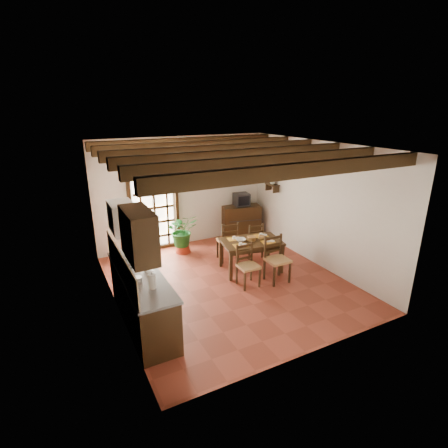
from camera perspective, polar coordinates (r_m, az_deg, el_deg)
ground_plane at (r=7.40m, az=0.74°, el=-9.47°), size 5.00×5.00×0.00m
room_shell at (r=6.74m, az=0.81°, el=4.26°), size 4.52×5.02×2.81m
ceiling_beams at (r=6.57m, az=0.84°, el=11.66°), size 4.50×4.34×0.20m
french_door at (r=8.82m, az=-11.39°, el=3.11°), size 1.26×0.11×2.32m
kitchen_counter at (r=6.08m, az=-13.27°, el=-11.69°), size 0.64×2.25×1.38m
upper_cabinet at (r=4.85m, az=-13.74°, el=-1.75°), size 0.35×0.80×0.70m
range_hood at (r=6.06m, az=-16.34°, el=0.99°), size 0.38×0.60×0.54m
counter_items at (r=5.93m, az=-13.84°, el=-7.23°), size 0.50×1.43×0.25m
dining_table at (r=7.71m, az=4.43°, el=-3.33°), size 1.41×1.03×0.70m
chair_near_left at (r=7.18m, az=3.90°, el=-7.99°), size 0.40×0.38×0.87m
chair_near_right at (r=7.41m, az=8.58°, el=-7.03°), size 0.45×0.43×0.97m
chair_far_left at (r=8.29m, az=0.63°, el=-3.91°), size 0.50×0.48×0.97m
chair_far_right at (r=8.51m, az=4.76°, el=-3.58°), size 0.44×0.42×0.87m
table_setting at (r=7.68m, az=4.45°, el=-2.86°), size 0.94×0.63×0.09m
table_bowl at (r=7.63m, az=2.72°, el=-2.60°), size 0.26×0.26×0.05m
sideboard at (r=9.73m, az=2.81°, el=0.44°), size 1.12×0.70×0.89m
crt_tv at (r=9.54m, az=2.89°, el=4.04°), size 0.44×0.41×0.34m
fuse_box at (r=9.58m, az=1.75°, el=8.24°), size 0.25×0.03×0.32m
plant_pot at (r=8.84m, az=-6.71°, el=-3.93°), size 0.38×0.38×0.23m
potted_plant at (r=8.67m, az=-6.82°, el=-1.13°), size 2.01×1.76×2.14m
wall_shelf at (r=9.23m, az=7.90°, el=6.15°), size 0.20×0.42×0.20m
shelf_vase at (r=9.20m, az=7.94°, el=6.99°), size 0.15×0.15×0.15m
shelf_flowers at (r=9.16m, az=8.00°, el=8.26°), size 0.14×0.14×0.36m
framed_picture at (r=9.18m, az=8.49°, el=9.48°), size 0.03×0.32×0.32m
pendant_lamp at (r=7.37m, az=4.31°, el=7.58°), size 0.36×0.36×0.84m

